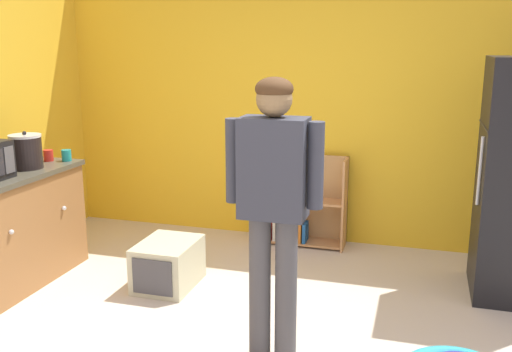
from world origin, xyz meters
TOP-DOWN VIEW (x-y plane):
  - back_wall at (0.00, 2.33)m, footprint 5.20×0.06m
  - bookshelf at (-0.21, 2.14)m, footprint 0.80×0.28m
  - standing_person at (0.09, 0.08)m, footprint 0.57×0.22m
  - pet_carrier at (-0.97, 0.87)m, footprint 0.42×0.55m
  - crock_pot at (-2.12, 0.77)m, footprint 0.25×0.25m
  - amber_bottle at (-2.22, 0.99)m, footprint 0.07×0.07m
  - red_cup at (-2.13, 1.07)m, footprint 0.08×0.08m
  - teal_cup at (-1.99, 1.12)m, footprint 0.08×0.08m
  - orange_cup at (-2.38, 0.98)m, footprint 0.08×0.08m

SIDE VIEW (x-z plane):
  - pet_carrier at x=-0.97m, z-range 0.00..0.36m
  - bookshelf at x=-0.21m, z-range -0.05..0.80m
  - red_cup at x=-2.13m, z-range 0.90..0.99m
  - teal_cup at x=-1.99m, z-range 0.90..0.99m
  - orange_cup at x=-2.38m, z-range 0.90..0.99m
  - amber_bottle at x=-2.22m, z-range 0.88..1.12m
  - standing_person at x=0.09m, z-range 0.18..1.87m
  - crock_pot at x=-2.12m, z-range 0.89..1.19m
  - back_wall at x=0.00m, z-range 0.00..2.70m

